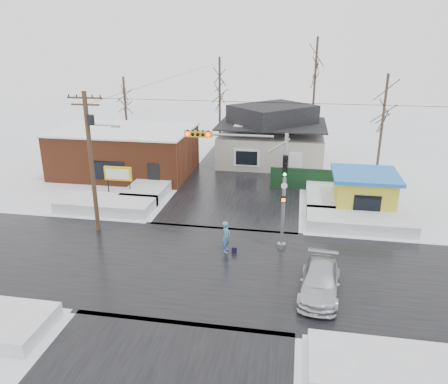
% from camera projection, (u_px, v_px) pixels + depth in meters
% --- Properties ---
extents(ground, '(120.00, 120.00, 0.00)m').
position_uv_depth(ground, '(206.00, 266.00, 24.21)').
color(ground, white).
rests_on(ground, ground).
extents(road_ns, '(10.00, 120.00, 0.02)m').
position_uv_depth(road_ns, '(206.00, 266.00, 24.20)').
color(road_ns, black).
rests_on(road_ns, ground).
extents(road_ew, '(120.00, 10.00, 0.02)m').
position_uv_depth(road_ew, '(206.00, 266.00, 24.20)').
color(road_ew, black).
rests_on(road_ew, ground).
extents(snowbank_nw, '(7.00, 3.00, 0.80)m').
position_uv_depth(snowbank_nw, '(106.00, 204.00, 32.02)').
color(snowbank_nw, white).
rests_on(snowbank_nw, ground).
extents(snowbank_ne, '(7.00, 3.00, 0.80)m').
position_uv_depth(snowbank_ne, '(360.00, 221.00, 29.10)').
color(snowbank_ne, white).
rests_on(snowbank_ne, ground).
extents(snowbank_se, '(7.00, 3.00, 0.70)m').
position_uv_depth(snowbank_se, '(404.00, 372.00, 16.14)').
color(snowbank_se, white).
rests_on(snowbank_se, ground).
extents(snowbank_nside_w, '(3.00, 8.00, 0.80)m').
position_uv_depth(snowbank_nside_w, '(154.00, 184.00, 36.33)').
color(snowbank_nside_w, white).
rests_on(snowbank_nside_w, ground).
extents(snowbank_nside_e, '(3.00, 8.00, 0.80)m').
position_uv_depth(snowbank_nside_e, '(326.00, 194.00, 34.06)').
color(snowbank_nside_e, white).
rests_on(snowbank_nside_e, ground).
extents(traffic_signal, '(6.05, 0.68, 7.00)m').
position_uv_depth(traffic_signal, '(257.00, 175.00, 25.03)').
color(traffic_signal, gray).
rests_on(traffic_signal, ground).
extents(utility_pole, '(3.15, 0.44, 9.00)m').
position_uv_depth(utility_pole, '(92.00, 155.00, 27.01)').
color(utility_pole, '#382619').
rests_on(utility_pole, ground).
extents(brick_building, '(12.20, 8.20, 4.12)m').
position_uv_depth(brick_building, '(125.00, 151.00, 40.11)').
color(brick_building, brown).
rests_on(brick_building, ground).
extents(marquee_sign, '(2.20, 0.21, 2.55)m').
position_uv_depth(marquee_sign, '(118.00, 175.00, 33.81)').
color(marquee_sign, black).
rests_on(marquee_sign, ground).
extents(house, '(10.40, 8.40, 5.76)m').
position_uv_depth(house, '(272.00, 136.00, 43.39)').
color(house, '#BCB6A9').
rests_on(house, ground).
extents(kiosk, '(4.60, 4.60, 2.88)m').
position_uv_depth(kiosk, '(364.00, 192.00, 31.44)').
color(kiosk, gold).
rests_on(kiosk, ground).
extents(fence, '(8.00, 0.12, 1.80)m').
position_uv_depth(fence, '(319.00, 180.00, 35.83)').
color(fence, black).
rests_on(fence, ground).
extents(tree_far_left, '(3.00, 3.00, 10.00)m').
position_uv_depth(tree_far_left, '(220.00, 77.00, 46.27)').
color(tree_far_left, '#332821').
rests_on(tree_far_left, ground).
extents(tree_far_mid, '(3.00, 3.00, 12.00)m').
position_uv_depth(tree_far_mid, '(316.00, 61.00, 45.96)').
color(tree_far_mid, '#332821').
rests_on(tree_far_mid, ground).
extents(tree_far_right, '(3.00, 3.00, 9.00)m').
position_uv_depth(tree_far_right, '(386.00, 95.00, 38.38)').
color(tree_far_right, '#332821').
rests_on(tree_far_right, ground).
extents(tree_far_west, '(3.00, 3.00, 8.00)m').
position_uv_depth(tree_far_west, '(124.00, 92.00, 46.57)').
color(tree_far_west, '#332821').
rests_on(tree_far_west, ground).
extents(pedestrian, '(0.52, 0.74, 1.91)m').
position_uv_depth(pedestrian, '(226.00, 237.00, 25.56)').
color(pedestrian, teal).
rests_on(pedestrian, ground).
extents(car, '(2.31, 4.79, 1.35)m').
position_uv_depth(car, '(320.00, 282.00, 21.43)').
color(car, silver).
rests_on(car, ground).
extents(shopping_bag, '(0.29, 0.14, 0.35)m').
position_uv_depth(shopping_bag, '(234.00, 251.00, 25.61)').
color(shopping_bag, black).
rests_on(shopping_bag, ground).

